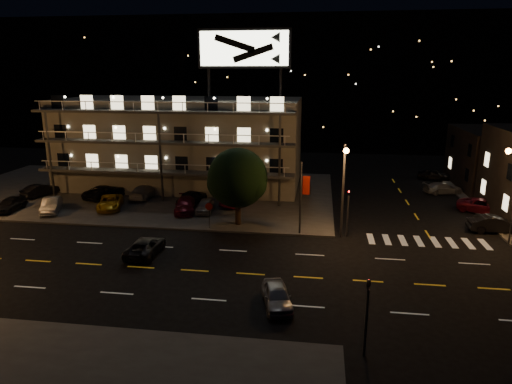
# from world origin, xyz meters

# --- Properties ---
(ground) EXTENTS (140.00, 140.00, 0.00)m
(ground) POSITION_xyz_m (0.00, 0.00, 0.00)
(ground) COLOR black
(ground) RESTS_ON ground
(curb_nw) EXTENTS (44.00, 24.00, 0.15)m
(curb_nw) POSITION_xyz_m (-14.00, 20.00, 0.07)
(curb_nw) COLOR #3B3B39
(curb_nw) RESTS_ON ground
(motel) EXTENTS (28.00, 13.80, 18.10)m
(motel) POSITION_xyz_m (-9.94, 23.88, 5.34)
(motel) COLOR gray
(motel) RESTS_ON ground
(hill_backdrop) EXTENTS (120.00, 25.00, 24.00)m
(hill_backdrop) POSITION_xyz_m (-5.94, 68.78, 11.55)
(hill_backdrop) COLOR black
(hill_backdrop) RESTS_ON ground
(streetlight_nc) EXTENTS (0.44, 1.92, 8.00)m
(streetlight_nc) POSITION_xyz_m (8.50, 7.94, 4.96)
(streetlight_nc) COLOR #2D2D30
(streetlight_nc) RESTS_ON ground
(signal_nw) EXTENTS (0.20, 0.27, 4.60)m
(signal_nw) POSITION_xyz_m (9.00, 8.50, 2.57)
(signal_nw) COLOR #2D2D30
(signal_nw) RESTS_ON ground
(signal_sw) EXTENTS (0.20, 0.27, 4.60)m
(signal_sw) POSITION_xyz_m (9.00, -8.50, 2.57)
(signal_sw) COLOR #2D2D30
(signal_sw) RESTS_ON ground
(banner_north) EXTENTS (0.83, 0.16, 6.40)m
(banner_north) POSITION_xyz_m (5.09, 8.40, 3.43)
(banner_north) COLOR #2D2D30
(banner_north) RESTS_ON ground
(stop_sign) EXTENTS (0.91, 0.11, 2.61)m
(stop_sign) POSITION_xyz_m (-3.00, 8.57, 1.71)
(stop_sign) COLOR #2D2D30
(stop_sign) RESTS_ON ground
(tree) EXTENTS (5.57, 5.36, 7.01)m
(tree) POSITION_xyz_m (-0.73, 10.01, 4.31)
(tree) COLOR black
(tree) RESTS_ON curb_nw
(lot_car_0) EXTENTS (1.83, 4.13, 1.38)m
(lot_car_0) POSITION_xyz_m (-23.93, 10.83, 0.84)
(lot_car_0) COLOR black
(lot_car_0) RESTS_ON curb_nw
(lot_car_1) EXTENTS (2.97, 4.50, 1.40)m
(lot_car_1) POSITION_xyz_m (-19.65, 11.09, 0.85)
(lot_car_1) COLOR gray
(lot_car_1) RESTS_ON curb_nw
(lot_car_2) EXTENTS (3.46, 5.12, 1.30)m
(lot_car_2) POSITION_xyz_m (-14.37, 12.95, 0.80)
(lot_car_2) COLOR gold
(lot_car_2) RESTS_ON curb_nw
(lot_car_3) EXTENTS (2.84, 4.98, 1.36)m
(lot_car_3) POSITION_xyz_m (-6.54, 13.04, 0.83)
(lot_car_3) COLOR #560C19
(lot_car_3) RESTS_ON curb_nw
(lot_car_4) EXTENTS (1.67, 3.74, 1.25)m
(lot_car_4) POSITION_xyz_m (-4.57, 13.19, 0.77)
(lot_car_4) COLOR gray
(lot_car_4) RESTS_ON curb_nw
(lot_car_5) EXTENTS (2.81, 4.32, 1.35)m
(lot_car_5) POSITION_xyz_m (-24.23, 16.38, 0.82)
(lot_car_5) COLOR black
(lot_car_5) RESTS_ON curb_nw
(lot_car_6) EXTENTS (3.86, 5.64, 1.43)m
(lot_car_6) POSITION_xyz_m (-16.69, 16.70, 0.87)
(lot_car_6) COLOR black
(lot_car_6) RESTS_ON curb_nw
(lot_car_7) EXTENTS (2.09, 4.93, 1.42)m
(lot_car_7) POSITION_xyz_m (-12.46, 17.33, 0.86)
(lot_car_7) COLOR gray
(lot_car_7) RESTS_ON curb_nw
(lot_car_8) EXTENTS (2.63, 4.63, 1.49)m
(lot_car_8) POSITION_xyz_m (-6.61, 15.80, 0.89)
(lot_car_8) COLOR black
(lot_car_8) RESTS_ON curb_nw
(lot_car_9) EXTENTS (2.95, 4.62, 1.44)m
(lot_car_9) POSITION_xyz_m (-1.90, 15.77, 0.87)
(lot_car_9) COLOR #560C19
(lot_car_9) RESTS_ON curb_nw
(side_car_0) EXTENTS (4.48, 1.62, 1.47)m
(side_car_0) POSITION_xyz_m (21.85, 11.37, 0.73)
(side_car_0) COLOR black
(side_car_0) RESTS_ON ground
(side_car_1) EXTENTS (5.38, 4.05, 1.36)m
(side_car_1) POSITION_xyz_m (22.81, 17.30, 0.68)
(side_car_1) COLOR #560C19
(side_car_1) RESTS_ON ground
(side_car_2) EXTENTS (4.71, 2.84, 1.28)m
(side_car_2) POSITION_xyz_m (20.68, 24.32, 0.64)
(side_car_2) COLOR gray
(side_car_2) RESTS_ON ground
(side_car_3) EXTENTS (4.32, 2.53, 1.38)m
(side_car_3) POSITION_xyz_m (21.24, 31.31, 0.69)
(side_car_3) COLOR black
(side_car_3) RESTS_ON ground
(road_car_east) EXTENTS (2.46, 4.15, 1.32)m
(road_car_east) POSITION_xyz_m (4.23, -4.16, 0.66)
(road_car_east) COLOR gray
(road_car_east) RESTS_ON ground
(road_car_west) EXTENTS (2.11, 4.58, 1.27)m
(road_car_west) POSITION_xyz_m (-6.52, 2.32, 0.64)
(road_car_west) COLOR black
(road_car_west) RESTS_ON ground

